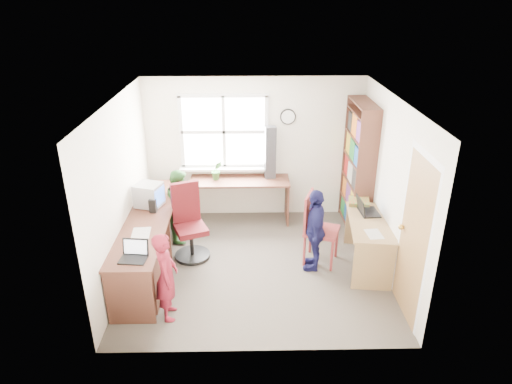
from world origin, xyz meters
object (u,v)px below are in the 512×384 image
cd_tower (270,152)px  potted_plant (217,170)px  right_desk (369,234)px  person_navy (315,230)px  l_desk (160,249)px  laptop_right (366,209)px  crt_monitor (149,195)px  person_green (181,205)px  wooden_chair (316,226)px  laptop_left (134,254)px  bookshelf (358,170)px  person_red (166,276)px  swivel_chair (189,226)px

cd_tower → potted_plant: 0.93m
right_desk → person_navy: (-0.77, -0.03, 0.09)m
l_desk → laptop_right: bearing=10.3°
l_desk → right_desk: (2.89, 0.27, 0.06)m
crt_monitor → cd_tower: (1.81, 1.08, 0.26)m
person_green → person_navy: 2.17m
person_green → person_navy: (1.97, -0.89, 0.02)m
l_desk → wooden_chair: (2.16, 0.41, 0.12)m
laptop_left → crt_monitor: bearing=99.5°
wooden_chair → potted_plant: size_ratio=3.29×
cd_tower → bookshelf: bearing=-21.1°
person_red → person_navy: 2.15m
crt_monitor → cd_tower: size_ratio=0.49×
swivel_chair → crt_monitor: (-0.57, 0.13, 0.44)m
potted_plant → person_green: size_ratio=0.28×
wooden_chair → swivel_chair: bearing=-166.2°
potted_plant → person_green: person_green is taller
person_navy → crt_monitor: bearing=-94.2°
laptop_left → potted_plant: 2.55m
right_desk → crt_monitor: bearing=178.5°
right_desk → crt_monitor: 3.19m
swivel_chair → person_navy: person_navy is taller
swivel_chair → wooden_chair: 1.85m
laptop_right → cd_tower: 1.89m
wooden_chair → person_red: size_ratio=0.94×
crt_monitor → person_green: 0.65m
wooden_chair → right_desk: bearing=8.8°
laptop_left → person_green: 1.84m
person_red → wooden_chair: bearing=-64.4°
wooden_chair → laptop_right: size_ratio=2.86×
potted_plant → person_green: (-0.54, -0.61, -0.33)m
l_desk → cd_tower: cd_tower is taller
cd_tower → potted_plant: size_ratio=2.74×
wooden_chair → laptop_left: wooden_chair is taller
person_green → right_desk: bearing=-111.1°
right_desk → crt_monitor: (-3.13, 0.46, 0.41)m
laptop_right → cd_tower: size_ratio=0.42×
person_red → person_green: size_ratio=0.98×
laptop_right → person_navy: size_ratio=0.31×
right_desk → person_red: size_ratio=1.14×
right_desk → bookshelf: size_ratio=0.62×
bookshelf → potted_plant: 2.29m
bookshelf → laptop_right: bearing=-94.8°
bookshelf → person_navy: bookshelf is taller
laptop_left → l_desk: bearing=83.1°
cd_tower → person_navy: (0.55, -1.58, -0.59)m
swivel_chair → potted_plant: (0.35, 1.13, 0.43)m
l_desk → laptop_left: laptop_left is taller
l_desk → person_navy: bearing=6.4°
right_desk → laptop_left: laptop_left is taller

